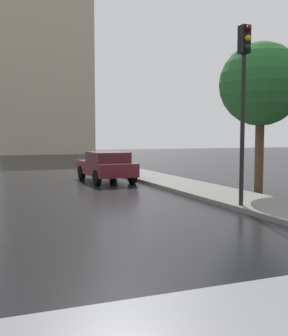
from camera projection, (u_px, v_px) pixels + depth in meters
car_maroon_near_kerb at (106, 166)px, 18.00m from camera, size 1.90×3.94×1.37m
traffic_light at (244, 83)px, 10.79m from camera, size 0.26×0.39×4.93m
street_tree_near at (261, 85)px, 14.02m from camera, size 2.95×2.95×5.39m
distant_tower at (42, 64)px, 48.15m from camera, size 10.62×10.08×27.45m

